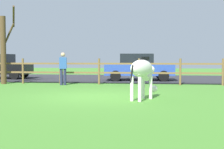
% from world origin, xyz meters
% --- Properties ---
extents(ground_plane, '(60.00, 60.00, 0.00)m').
position_xyz_m(ground_plane, '(0.00, 0.00, 0.00)').
color(ground_plane, '#47842D').
extents(parking_asphalt, '(28.00, 7.40, 0.05)m').
position_xyz_m(parking_asphalt, '(0.00, 9.30, 0.03)').
color(parking_asphalt, '#2D2D33').
rests_on(parking_asphalt, ground_plane).
extents(paddock_fence, '(20.73, 0.11, 1.34)m').
position_xyz_m(paddock_fence, '(-0.69, 5.00, 0.76)').
color(paddock_fence, brown).
rests_on(paddock_fence, ground_plane).
extents(bare_tree, '(1.35, 1.09, 4.04)m').
position_xyz_m(bare_tree, '(-5.70, 4.65, 1.92)').
color(bare_tree, '#513A23').
rests_on(bare_tree, ground_plane).
extents(zebra, '(1.07, 1.80, 1.41)m').
position_xyz_m(zebra, '(1.71, -0.63, 0.93)').
color(zebra, white).
rests_on(zebra, ground_plane).
extents(parked_car_blue, '(4.12, 2.12, 1.56)m').
position_xyz_m(parked_car_blue, '(1.24, 7.49, 0.84)').
color(parked_car_blue, '#2D4CAD').
rests_on(parked_car_blue, parking_asphalt).
extents(visitor_near_fence, '(0.40, 0.29, 1.64)m').
position_xyz_m(visitor_near_fence, '(-2.41, 4.32, 0.91)').
color(visitor_near_fence, '#232847').
rests_on(visitor_near_fence, ground_plane).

